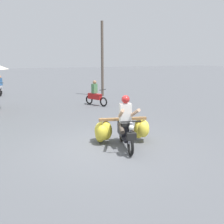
% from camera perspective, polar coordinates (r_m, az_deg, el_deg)
% --- Properties ---
extents(ground_plane, '(120.00, 120.00, 0.00)m').
position_cam_1_polar(ground_plane, '(7.55, -1.77, -8.21)').
color(ground_plane, '#56595E').
extents(motorbike_main_loaded, '(1.80, 2.02, 1.58)m').
position_cam_1_polar(motorbike_main_loaded, '(7.78, 2.17, -3.80)').
color(motorbike_main_loaded, black).
rests_on(motorbike_main_loaded, ground).
extents(motorbike_distant_ahead_left, '(0.85, 1.49, 1.40)m').
position_cam_1_polar(motorbike_distant_ahead_left, '(14.13, -3.86, 3.84)').
color(motorbike_distant_ahead_left, black).
rests_on(motorbike_distant_ahead_left, ground).
extents(motorbike_distant_ahead_right, '(0.50, 1.62, 1.40)m').
position_cam_1_polar(motorbike_distant_ahead_right, '(19.69, -24.05, 5.20)').
color(motorbike_distant_ahead_right, black).
rests_on(motorbike_distant_ahead_right, ground).
extents(utility_pole, '(0.18, 0.18, 5.03)m').
position_cam_1_polar(utility_pole, '(17.51, -2.23, 11.89)').
color(utility_pole, brown).
rests_on(utility_pole, ground).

